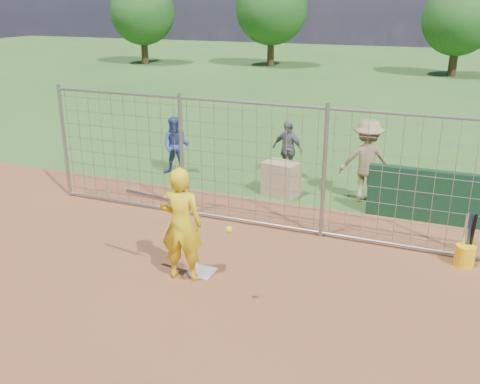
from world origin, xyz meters
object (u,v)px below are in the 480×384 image
at_px(batter, 181,224).
at_px(bystander_b, 287,150).
at_px(bystander_c, 367,161).
at_px(bucket_with_bats, 465,253).
at_px(bystander_a, 176,146).
at_px(equipment_bin, 281,179).

xyz_separation_m(batter, bystander_b, (-0.04, 5.73, -0.20)).
distance_m(bystander_c, bucket_with_bats, 3.46).
height_order(bystander_a, bystander_c, bystander_c).
bearing_deg(bystander_c, equipment_bin, 1.91).
height_order(bystander_a, bystander_b, bystander_a).
relative_size(batter, bystander_a, 1.25).
xyz_separation_m(equipment_bin, bucket_with_bats, (4.05, -2.19, -0.15)).
relative_size(bystander_c, bucket_with_bats, 1.93).
xyz_separation_m(bystander_c, bucket_with_bats, (2.18, -2.59, -0.69)).
height_order(batter, bystander_b, batter).
distance_m(bystander_a, bucket_with_bats, 7.63).
distance_m(batter, bystander_b, 5.73).
height_order(batter, bystander_a, batter).
xyz_separation_m(batter, equipment_bin, (0.23, 4.42, -0.55)).
xyz_separation_m(bystander_b, bystander_c, (2.15, -0.91, 0.19)).
bearing_deg(batter, bystander_a, -71.66).
bearing_deg(bucket_with_bats, bystander_b, 141.03).
relative_size(bystander_a, equipment_bin, 1.90).
bearing_deg(bystander_b, bystander_a, -148.76).
height_order(bystander_b, equipment_bin, bystander_b).
xyz_separation_m(bystander_a, bystander_c, (4.93, -0.13, 0.18)).
height_order(bystander_b, bystander_c, bystander_c).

